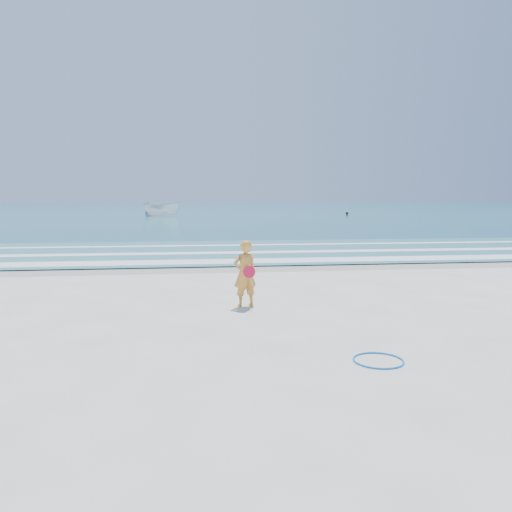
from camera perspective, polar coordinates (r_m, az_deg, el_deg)
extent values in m
plane|color=silver|center=(8.78, 0.97, -9.65)|extent=(400.00, 400.00, 0.00)
cube|color=#B2A893|center=(17.55, -3.22, -1.32)|extent=(400.00, 2.40, 0.00)
cube|color=#19727F|center=(113.36, -6.65, 5.56)|extent=(400.00, 190.00, 0.04)
cube|color=#59B7AD|center=(22.50, -4.12, 0.59)|extent=(400.00, 10.00, 0.01)
cube|color=white|center=(18.83, -3.50, -0.61)|extent=(400.00, 1.40, 0.01)
cube|color=white|center=(21.70, -4.00, 0.38)|extent=(400.00, 0.90, 0.01)
cube|color=white|center=(24.98, -4.43, 1.23)|extent=(400.00, 0.60, 0.01)
torus|color=blue|center=(7.96, 13.80, -11.51)|extent=(0.87, 0.87, 0.03)
imported|color=white|center=(62.54, -10.71, 5.33)|extent=(5.06, 2.79, 1.85)
sphere|color=black|center=(67.42, 10.36, 4.82)|extent=(0.39, 0.39, 0.39)
imported|color=gold|center=(11.26, -1.28, -2.03)|extent=(0.64, 0.51, 1.51)
cylinder|color=#FC163D|center=(11.08, -0.77, -1.83)|extent=(0.27, 0.08, 0.27)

